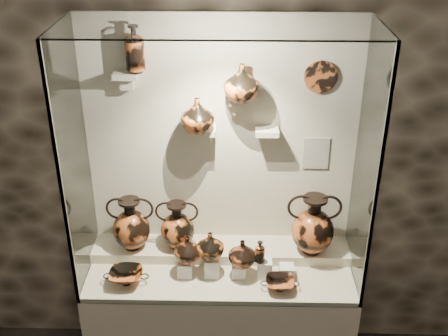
{
  "coord_description": "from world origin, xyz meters",
  "views": [
    {
      "loc": [
        0.09,
        -0.69,
        3.08
      ],
      "look_at": [
        0.02,
        2.25,
        1.54
      ],
      "focal_mm": 45.0,
      "sensor_mm": 36.0,
      "label": 1
    }
  ],
  "objects_px": {
    "ovoid_vase_a": "(197,115)",
    "ovoid_vase_b": "(242,83)",
    "amphora_right": "(313,225)",
    "amphora_left": "(131,224)",
    "lekythos_small": "(260,250)",
    "jug_c": "(242,253)",
    "kylix_left": "(126,276)",
    "jug_a": "(188,249)",
    "lekythos_tall": "(135,47)",
    "jug_b": "(210,245)",
    "kylix_right": "(280,283)",
    "amphora_mid": "(177,225)"
  },
  "relations": [
    {
      "from": "lekythos_small",
      "to": "ovoid_vase_a",
      "type": "bearing_deg",
      "value": 149.08
    },
    {
      "from": "amphora_mid",
      "to": "amphora_right",
      "type": "distance_m",
      "value": 0.87
    },
    {
      "from": "amphora_mid",
      "to": "ovoid_vase_a",
      "type": "relative_size",
      "value": 1.57
    },
    {
      "from": "lekythos_small",
      "to": "ovoid_vase_b",
      "type": "distance_m",
      "value": 1.03
    },
    {
      "from": "jug_b",
      "to": "lekythos_tall",
      "type": "distance_m",
      "value": 1.27
    },
    {
      "from": "amphora_right",
      "to": "amphora_mid",
      "type": "bearing_deg",
      "value": 174.79
    },
    {
      "from": "amphora_mid",
      "to": "kylix_left",
      "type": "height_order",
      "value": "amphora_mid"
    },
    {
      "from": "ovoid_vase_b",
      "to": "kylix_right",
      "type": "bearing_deg",
      "value": -51.99
    },
    {
      "from": "amphora_left",
      "to": "amphora_mid",
      "type": "height_order",
      "value": "amphora_left"
    },
    {
      "from": "amphora_left",
      "to": "jug_b",
      "type": "xyz_separation_m",
      "value": [
        0.52,
        -0.18,
        -0.03
      ]
    },
    {
      "from": "lekythos_small",
      "to": "kylix_right",
      "type": "height_order",
      "value": "lekythos_small"
    },
    {
      "from": "ovoid_vase_b",
      "to": "amphora_left",
      "type": "bearing_deg",
      "value": -173.02
    },
    {
      "from": "amphora_left",
      "to": "lekythos_tall",
      "type": "bearing_deg",
      "value": 27.18
    },
    {
      "from": "jug_b",
      "to": "kylix_right",
      "type": "height_order",
      "value": "jug_b"
    },
    {
      "from": "amphora_mid",
      "to": "lekythos_small",
      "type": "xyz_separation_m",
      "value": [
        0.53,
        -0.22,
        -0.03
      ]
    },
    {
      "from": "jug_a",
      "to": "lekythos_small",
      "type": "distance_m",
      "value": 0.45
    },
    {
      "from": "amphora_left",
      "to": "ovoid_vase_b",
      "type": "height_order",
      "value": "ovoid_vase_b"
    },
    {
      "from": "amphora_right",
      "to": "ovoid_vase_b",
      "type": "height_order",
      "value": "ovoid_vase_b"
    },
    {
      "from": "jug_a",
      "to": "lekythos_small",
      "type": "xyz_separation_m",
      "value": [
        0.45,
        -0.03,
        0.02
      ]
    },
    {
      "from": "lekythos_small",
      "to": "kylix_left",
      "type": "height_order",
      "value": "lekythos_small"
    },
    {
      "from": "ovoid_vase_a",
      "to": "lekythos_tall",
      "type": "bearing_deg",
      "value": 163.82
    },
    {
      "from": "amphora_mid",
      "to": "kylix_left",
      "type": "bearing_deg",
      "value": -116.33
    },
    {
      "from": "jug_a",
      "to": "ovoid_vase_a",
      "type": "relative_size",
      "value": 0.85
    },
    {
      "from": "ovoid_vase_a",
      "to": "amphora_left",
      "type": "bearing_deg",
      "value": 176.18
    },
    {
      "from": "kylix_left",
      "to": "ovoid_vase_a",
      "type": "height_order",
      "value": "ovoid_vase_a"
    },
    {
      "from": "jug_c",
      "to": "ovoid_vase_b",
      "type": "bearing_deg",
      "value": 80.2
    },
    {
      "from": "amphora_mid",
      "to": "kylix_right",
      "type": "height_order",
      "value": "amphora_mid"
    },
    {
      "from": "kylix_left",
      "to": "kylix_right",
      "type": "bearing_deg",
      "value": 3.48
    },
    {
      "from": "ovoid_vase_a",
      "to": "jug_b",
      "type": "bearing_deg",
      "value": -80.77
    },
    {
      "from": "amphora_mid",
      "to": "lekythos_tall",
      "type": "relative_size",
      "value": 1.1
    },
    {
      "from": "kylix_left",
      "to": "lekythos_small",
      "type": "bearing_deg",
      "value": 10.97
    },
    {
      "from": "jug_b",
      "to": "ovoid_vase_b",
      "type": "bearing_deg",
      "value": 66.64
    },
    {
      "from": "ovoid_vase_a",
      "to": "ovoid_vase_b",
      "type": "distance_m",
      "value": 0.33
    },
    {
      "from": "amphora_left",
      "to": "kylix_right",
      "type": "relative_size",
      "value": 1.61
    },
    {
      "from": "amphora_mid",
      "to": "jug_a",
      "type": "xyz_separation_m",
      "value": [
        0.08,
        -0.19,
        -0.05
      ]
    },
    {
      "from": "jug_a",
      "to": "jug_c",
      "type": "height_order",
      "value": "jug_a"
    },
    {
      "from": "amphora_right",
      "to": "jug_b",
      "type": "xyz_separation_m",
      "value": [
        -0.65,
        -0.16,
        -0.05
      ]
    },
    {
      "from": "amphora_right",
      "to": "jug_b",
      "type": "height_order",
      "value": "amphora_right"
    },
    {
      "from": "jug_a",
      "to": "ovoid_vase_a",
      "type": "distance_m",
      "value": 0.84
    },
    {
      "from": "amphora_left",
      "to": "ovoid_vase_a",
      "type": "height_order",
      "value": "ovoid_vase_a"
    },
    {
      "from": "amphora_left",
      "to": "lekythos_small",
      "type": "bearing_deg",
      "value": -29.32
    },
    {
      "from": "amphora_right",
      "to": "jug_b",
      "type": "distance_m",
      "value": 0.67
    },
    {
      "from": "amphora_mid",
      "to": "jug_b",
      "type": "bearing_deg",
      "value": -22.39
    },
    {
      "from": "kylix_left",
      "to": "ovoid_vase_b",
      "type": "height_order",
      "value": "ovoid_vase_b"
    },
    {
      "from": "amphora_left",
      "to": "jug_a",
      "type": "xyz_separation_m",
      "value": [
        0.38,
        -0.18,
        -0.06
      ]
    },
    {
      "from": "jug_b",
      "to": "kylix_left",
      "type": "bearing_deg",
      "value": -152.63
    },
    {
      "from": "jug_c",
      "to": "lekythos_tall",
      "type": "relative_size",
      "value": 0.6
    },
    {
      "from": "jug_b",
      "to": "kylix_left",
      "type": "distance_m",
      "value": 0.55
    },
    {
      "from": "jug_a",
      "to": "lekythos_small",
      "type": "height_order",
      "value": "lekythos_small"
    },
    {
      "from": "amphora_mid",
      "to": "amphora_right",
      "type": "xyz_separation_m",
      "value": [
        0.87,
        -0.03,
        0.04
      ]
    }
  ]
}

